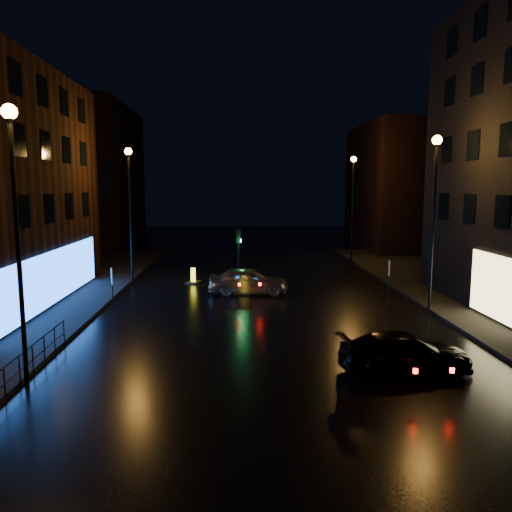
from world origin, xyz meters
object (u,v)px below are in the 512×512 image
object	(u,v)px
traffic_signal	(239,276)
dark_sedan	(405,353)
road_sign_right	(389,271)
road_sign_left	(112,280)
bollard_near	(244,290)
bollard_far	(193,280)
silver_hatchback	(248,281)

from	to	relation	value
traffic_signal	dark_sedan	world-z (taller)	traffic_signal
traffic_signal	road_sign_right	distance (m)	9.70
traffic_signal	dark_sedan	xyz separation A→B (m)	(5.35, -15.24, 0.13)
road_sign_left	road_sign_right	size ratio (longest dim) A/B	0.98
dark_sedan	bollard_near	xyz separation A→B (m)	(-5.06, 12.28, -0.42)
bollard_far	dark_sedan	bearing A→B (deg)	-45.01
dark_sedan	road_sign_left	size ratio (longest dim) A/B	1.94
traffic_signal	road_sign_right	xyz separation A→B (m)	(7.70, -5.78, 1.21)
traffic_signal	bollard_near	size ratio (longest dim) A/B	2.84
traffic_signal	silver_hatchback	bearing A→B (deg)	-80.33
bollard_near	road_sign_left	size ratio (longest dim) A/B	0.54
dark_sedan	bollard_near	size ratio (longest dim) A/B	3.59
traffic_signal	road_sign_left	size ratio (longest dim) A/B	1.53
silver_hatchback	bollard_near	bearing A→B (deg)	77.57
road_sign_right	traffic_signal	bearing A→B (deg)	-24.62
traffic_signal	road_sign_left	xyz separation A→B (m)	(-6.02, -7.47, 1.18)
road_sign_left	road_sign_right	distance (m)	13.82
dark_sedan	road_sign_left	distance (m)	13.81
silver_hatchback	road_sign_left	bearing A→B (deg)	126.58
bollard_far	road_sign_left	xyz separation A→B (m)	(-3.15, -7.82, 1.47)
silver_hatchback	traffic_signal	bearing A→B (deg)	11.98
silver_hatchback	road_sign_right	size ratio (longest dim) A/B	1.95
traffic_signal	road_sign_right	world-z (taller)	traffic_signal
traffic_signal	silver_hatchback	distance (m)	3.07
road_sign_left	bollard_near	bearing A→B (deg)	17.43
road_sign_left	road_sign_right	bearing A→B (deg)	-11.07
dark_sedan	road_sign_right	distance (m)	9.81
silver_hatchback	bollard_near	distance (m)	0.59
bollard_near	bollard_far	world-z (taller)	bollard_near
silver_hatchback	road_sign_right	xyz separation A→B (m)	(7.18, -2.76, 0.95)
silver_hatchback	bollard_far	world-z (taller)	silver_hatchback
dark_sedan	bollard_far	distance (m)	17.62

